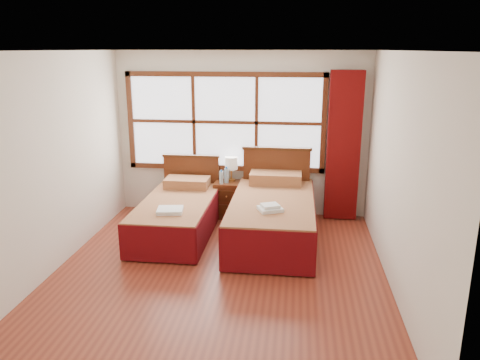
# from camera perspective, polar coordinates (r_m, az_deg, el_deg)

# --- Properties ---
(floor) EXTENTS (4.50, 4.50, 0.00)m
(floor) POSITION_cam_1_polar(r_m,az_deg,el_deg) (5.77, -2.62, -11.31)
(floor) COLOR brown
(floor) RESTS_ON ground
(ceiling) EXTENTS (4.50, 4.50, 0.00)m
(ceiling) POSITION_cam_1_polar(r_m,az_deg,el_deg) (5.14, -2.99, 15.48)
(ceiling) COLOR white
(ceiling) RESTS_ON wall_back
(wall_back) EXTENTS (4.00, 0.00, 4.00)m
(wall_back) POSITION_cam_1_polar(r_m,az_deg,el_deg) (7.48, 0.13, 5.57)
(wall_back) COLOR silver
(wall_back) RESTS_ON floor
(wall_left) EXTENTS (0.00, 4.50, 4.50)m
(wall_left) POSITION_cam_1_polar(r_m,az_deg,el_deg) (5.97, -22.07, 1.79)
(wall_left) COLOR silver
(wall_left) RESTS_ON floor
(wall_right) EXTENTS (0.00, 4.50, 4.50)m
(wall_right) POSITION_cam_1_polar(r_m,az_deg,el_deg) (5.35, 18.83, 0.58)
(wall_right) COLOR silver
(wall_right) RESTS_ON floor
(window) EXTENTS (3.16, 0.06, 1.56)m
(window) POSITION_cam_1_polar(r_m,az_deg,el_deg) (7.45, -1.83, 7.07)
(window) COLOR white
(window) RESTS_ON wall_back
(curtain) EXTENTS (0.50, 0.16, 2.30)m
(curtain) POSITION_cam_1_polar(r_m,az_deg,el_deg) (7.35, 12.50, 3.98)
(curtain) COLOR #690A0A
(curtain) RESTS_ON wall_back
(bed_left) EXTENTS (1.00, 2.02, 0.97)m
(bed_left) POSITION_cam_1_polar(r_m,az_deg,el_deg) (6.89, -7.58, -4.13)
(bed_left) COLOR #43220E
(bed_left) RESTS_ON floor
(bed_right) EXTENTS (1.16, 2.24, 1.13)m
(bed_right) POSITION_cam_1_polar(r_m,az_deg,el_deg) (6.67, 4.01, -4.28)
(bed_right) COLOR #43220E
(bed_right) RESTS_ON floor
(nightstand) EXTENTS (0.43, 0.43, 0.58)m
(nightstand) POSITION_cam_1_polar(r_m,az_deg,el_deg) (7.51, -1.42, -2.37)
(nightstand) COLOR #552712
(nightstand) RESTS_ON floor
(towels_left) EXTENTS (0.37, 0.34, 0.05)m
(towels_left) POSITION_cam_1_polar(r_m,az_deg,el_deg) (6.31, -8.53, -3.67)
(towels_left) COLOR white
(towels_left) RESTS_ON bed_left
(towels_right) EXTENTS (0.36, 0.35, 0.09)m
(towels_right) POSITION_cam_1_polar(r_m,az_deg,el_deg) (6.05, 3.70, -3.41)
(towels_right) COLOR white
(towels_right) RESTS_ON bed_right
(lamp) EXTENTS (0.20, 0.20, 0.39)m
(lamp) POSITION_cam_1_polar(r_m,az_deg,el_deg) (7.45, -1.07, 1.98)
(lamp) COLOR #B77E3A
(lamp) RESTS_ON nightstand
(bottle_near) EXTENTS (0.06, 0.06, 0.22)m
(bottle_near) POSITION_cam_1_polar(r_m,az_deg,el_deg) (7.30, -2.29, 0.30)
(bottle_near) COLOR #A2C2D1
(bottle_near) RESTS_ON nightstand
(bottle_far) EXTENTS (0.07, 0.07, 0.26)m
(bottle_far) POSITION_cam_1_polar(r_m,az_deg,el_deg) (7.37, -1.66, 0.57)
(bottle_far) COLOR #A2C2D1
(bottle_far) RESTS_ON nightstand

